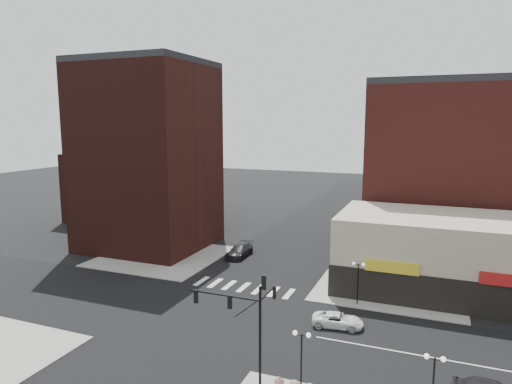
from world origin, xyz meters
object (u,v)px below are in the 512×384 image
(traffic_signal, at_px, (249,312))
(street_lamp_se_a, at_px, (302,346))
(white_suv, at_px, (338,320))
(dark_sedan_north, at_px, (239,251))
(street_lamp_se_b, at_px, (434,371))
(street_lamp_ne, at_px, (358,272))

(traffic_signal, xyz_separation_m, street_lamp_se_a, (3.76, -0.17, -1.67))
(street_lamp_se_a, relative_size, white_suv, 0.95)
(white_suv, distance_m, dark_sedan_north, 22.67)
(street_lamp_se_a, bearing_deg, street_lamp_se_b, 0.00)
(street_lamp_se_a, xyz_separation_m, street_lamp_se_b, (8.00, 0.00, 0.00))
(street_lamp_se_a, height_order, street_lamp_se_b, same)
(white_suv, bearing_deg, dark_sedan_north, 39.10)
(traffic_signal, distance_m, street_lamp_se_b, 11.88)
(street_lamp_se_b, xyz_separation_m, white_suv, (-7.76, 10.56, -2.68))
(street_lamp_se_a, height_order, dark_sedan_north, street_lamp_se_a)
(traffic_signal, bearing_deg, dark_sedan_north, 115.18)
(white_suv, xyz_separation_m, dark_sedan_north, (-16.29, 15.76, 0.18))
(traffic_signal, distance_m, dark_sedan_north, 29.19)
(street_lamp_ne, height_order, white_suv, street_lamp_ne)
(street_lamp_se_b, bearing_deg, street_lamp_ne, 113.63)
(street_lamp_se_b, distance_m, street_lamp_ne, 17.46)
(street_lamp_se_b, xyz_separation_m, dark_sedan_north, (-24.06, 26.32, -2.50))
(traffic_signal, height_order, street_lamp_se_a, traffic_signal)
(white_suv, bearing_deg, street_lamp_se_b, -150.53)
(white_suv, bearing_deg, traffic_signal, 152.08)
(street_lamp_se_a, bearing_deg, dark_sedan_north, 121.38)
(traffic_signal, bearing_deg, white_suv, 68.93)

